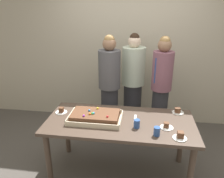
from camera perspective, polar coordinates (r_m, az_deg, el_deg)
The scene contains 14 objects.
ground_plane at distance 3.17m, azimuth 1.89°, elevation -20.55°, with size 12.00×12.00×0.00m, color #4C4742.
interior_back_panel at distance 4.01m, azimuth 4.78°, elevation 12.31°, with size 8.00×0.12×3.00m, color #B2A893.
party_table at distance 2.77m, azimuth 2.06°, elevation -9.90°, with size 1.80×0.84×0.78m.
sheet_cake at distance 2.72m, azimuth -4.34°, elevation -7.09°, with size 0.64×0.40×0.12m.
plated_slice_near_left at distance 3.01m, azimuth 16.58°, elevation -5.54°, with size 0.15×0.15×0.08m.
plated_slice_near_right at distance 2.64m, azimuth 13.88°, elevation -9.33°, with size 0.15×0.15×0.07m.
plated_slice_far_left at distance 2.97m, azimuth -12.92°, elevation -5.58°, with size 0.15×0.15×0.08m.
plated_slice_far_right at distance 2.49m, azimuth 17.14°, elevation -11.54°, with size 0.15×0.15×0.08m.
drink_cup_nearest at distance 2.46m, azimuth 11.49°, elevation -10.64°, with size 0.07×0.07×0.10m, color #2D5199.
drink_cup_middle at distance 2.57m, azimuth 6.40°, elevation -8.88°, with size 0.07×0.07×0.10m, color #2D5199.
cake_server_utensil at distance 2.77m, azimuth 6.00°, elevation -7.62°, with size 0.03×0.20×0.01m, color silver.
person_serving_front at distance 3.43m, azimuth -0.64°, elevation 0.23°, with size 0.33×0.33×1.70m.
person_green_shirt_behind at distance 3.42m, azimuth 12.48°, elevation -0.22°, with size 0.30×0.30×1.70m.
person_striped_tie_right at distance 3.72m, azimuth 5.42°, elevation 1.50°, with size 0.38×0.38×1.69m.
Camera 1 is at (0.24, -2.36, 2.11)m, focal length 35.46 mm.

